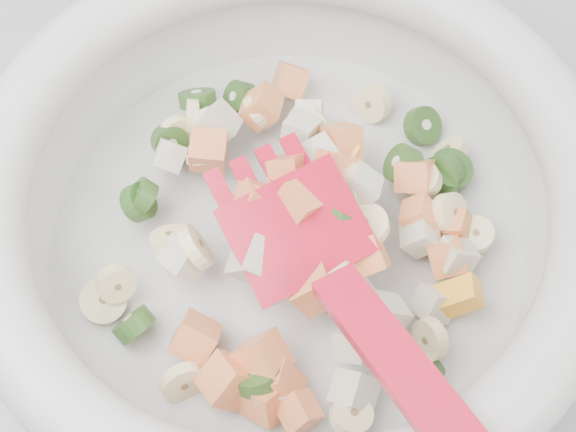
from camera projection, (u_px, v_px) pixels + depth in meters
The scene contains 1 object.
mixing_bowl at pixel (289, 209), 0.50m from camera, with size 0.43×0.37×0.15m.
Camera 1 is at (0.04, 1.20, 1.39)m, focal length 55.00 mm.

